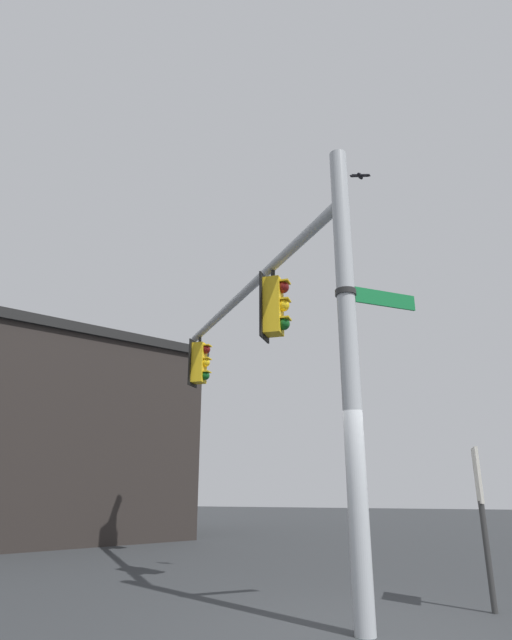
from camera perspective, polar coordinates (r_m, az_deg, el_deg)
name	(u,v)px	position (r m, az deg, el deg)	size (l,w,h in m)	color
ground_plane	(366,637)	(6.83, 12.02, -31.05)	(80.00, 80.00, 0.00)	#2D3033
signal_pole	(350,360)	(6.84, 10.30, -4.39)	(0.25, 0.25, 6.31)	#ADB2B7
mast_arm	(245,292)	(10.83, -1.25, 3.08)	(0.18, 0.18, 7.68)	#ADB2B7
traffic_light_nearest_pole	(274,306)	(9.30, 2.05, 1.54)	(0.54, 0.49, 1.31)	black
traffic_light_mid_inner	(200,363)	(13.59, -6.23, -4.72)	(0.54, 0.49, 1.31)	black
street_name_sign	(366,296)	(7.29, 12.08, 2.61)	(0.88, 1.04, 0.22)	#147238
bird_flying	(360,176)	(10.30, 11.43, 15.35)	(0.24, 0.39, 0.13)	black
storefront_building	(22,436)	(18.84, -24.46, -11.63)	(11.99, 11.17, 6.34)	#282321
historical_marker	(481,501)	(8.28, 23.59, -17.84)	(0.60, 0.08, 2.13)	#333333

